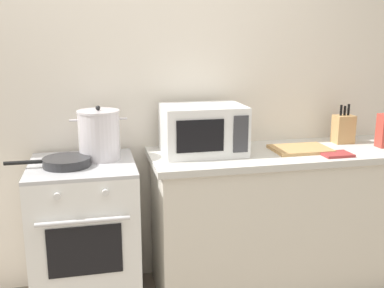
{
  "coord_description": "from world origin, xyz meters",
  "views": [
    {
      "loc": [
        -0.27,
        -1.96,
        1.63
      ],
      "look_at": [
        0.3,
        0.6,
        1.0
      ],
      "focal_mm": 42.1,
      "sensor_mm": 36.0,
      "label": 1
    }
  ],
  "objects_px": {
    "cutting_board": "(300,149)",
    "knife_block": "(343,129)",
    "stock_pot": "(99,135)",
    "oven_mitt": "(336,154)",
    "stove": "(86,237)",
    "frying_pan": "(66,162)",
    "microwave": "(203,129)",
    "pasta_box": "(384,131)"
  },
  "relations": [
    {
      "from": "cutting_board",
      "to": "knife_block",
      "type": "relative_size",
      "value": 1.35
    },
    {
      "from": "stock_pot",
      "to": "oven_mitt",
      "type": "distance_m",
      "value": 1.44
    },
    {
      "from": "stove",
      "to": "oven_mitt",
      "type": "height_order",
      "value": "oven_mitt"
    },
    {
      "from": "stove",
      "to": "knife_block",
      "type": "distance_m",
      "value": 1.83
    },
    {
      "from": "frying_pan",
      "to": "cutting_board",
      "type": "xyz_separation_m",
      "value": [
        1.44,
        0.04,
        -0.02
      ]
    },
    {
      "from": "microwave",
      "to": "knife_block",
      "type": "xyz_separation_m",
      "value": [
        1.0,
        0.06,
        -0.05
      ]
    },
    {
      "from": "stove",
      "to": "knife_block",
      "type": "xyz_separation_m",
      "value": [
        1.74,
        0.14,
        0.56
      ]
    },
    {
      "from": "cutting_board",
      "to": "pasta_box",
      "type": "height_order",
      "value": "pasta_box"
    },
    {
      "from": "frying_pan",
      "to": "knife_block",
      "type": "bearing_deg",
      "value": 5.72
    },
    {
      "from": "pasta_box",
      "to": "knife_block",
      "type": "bearing_deg",
      "value": 138.89
    },
    {
      "from": "stove",
      "to": "cutting_board",
      "type": "xyz_separation_m",
      "value": [
        1.36,
        0.0,
        0.47
      ]
    },
    {
      "from": "stove",
      "to": "pasta_box",
      "type": "bearing_deg",
      "value": -0.86
    },
    {
      "from": "stove",
      "to": "knife_block",
      "type": "relative_size",
      "value": 3.46
    },
    {
      "from": "frying_pan",
      "to": "pasta_box",
      "type": "height_order",
      "value": "pasta_box"
    },
    {
      "from": "stock_pot",
      "to": "cutting_board",
      "type": "relative_size",
      "value": 0.92
    },
    {
      "from": "cutting_board",
      "to": "oven_mitt",
      "type": "xyz_separation_m",
      "value": [
        0.16,
        -0.16,
        -0.0
      ]
    },
    {
      "from": "frying_pan",
      "to": "knife_block",
      "type": "height_order",
      "value": "knife_block"
    },
    {
      "from": "oven_mitt",
      "to": "stock_pot",
      "type": "bearing_deg",
      "value": 170.29
    },
    {
      "from": "stove",
      "to": "stock_pot",
      "type": "height_order",
      "value": "stock_pot"
    },
    {
      "from": "stock_pot",
      "to": "cutting_board",
      "type": "xyz_separation_m",
      "value": [
        1.25,
        -0.08,
        -0.14
      ]
    },
    {
      "from": "stock_pot",
      "to": "microwave",
      "type": "height_order",
      "value": "stock_pot"
    },
    {
      "from": "cutting_board",
      "to": "microwave",
      "type": "bearing_deg",
      "value": 172.86
    },
    {
      "from": "stock_pot",
      "to": "frying_pan",
      "type": "relative_size",
      "value": 0.71
    },
    {
      "from": "stove",
      "to": "oven_mitt",
      "type": "bearing_deg",
      "value": -5.98
    },
    {
      "from": "frying_pan",
      "to": "microwave",
      "type": "xyz_separation_m",
      "value": [
        0.82,
        0.12,
        0.12
      ]
    },
    {
      "from": "microwave",
      "to": "pasta_box",
      "type": "height_order",
      "value": "microwave"
    },
    {
      "from": "microwave",
      "to": "pasta_box",
      "type": "relative_size",
      "value": 2.27
    },
    {
      "from": "knife_block",
      "to": "pasta_box",
      "type": "bearing_deg",
      "value": -41.11
    },
    {
      "from": "stove",
      "to": "knife_block",
      "type": "height_order",
      "value": "knife_block"
    },
    {
      "from": "pasta_box",
      "to": "oven_mitt",
      "type": "bearing_deg",
      "value": -162.55
    },
    {
      "from": "stove",
      "to": "cutting_board",
      "type": "distance_m",
      "value": 1.44
    },
    {
      "from": "frying_pan",
      "to": "pasta_box",
      "type": "xyz_separation_m",
      "value": [
        2.02,
        0.01,
        0.08
      ]
    },
    {
      "from": "stock_pot",
      "to": "cutting_board",
      "type": "bearing_deg",
      "value": -3.72
    },
    {
      "from": "knife_block",
      "to": "pasta_box",
      "type": "distance_m",
      "value": 0.26
    },
    {
      "from": "stove",
      "to": "frying_pan",
      "type": "height_order",
      "value": "frying_pan"
    },
    {
      "from": "stove",
      "to": "frying_pan",
      "type": "bearing_deg",
      "value": -154.09
    },
    {
      "from": "knife_block",
      "to": "frying_pan",
      "type": "bearing_deg",
      "value": -174.28
    },
    {
      "from": "stock_pot",
      "to": "pasta_box",
      "type": "distance_m",
      "value": 1.83
    },
    {
      "from": "microwave",
      "to": "stove",
      "type": "bearing_deg",
      "value": -173.86
    },
    {
      "from": "knife_block",
      "to": "pasta_box",
      "type": "relative_size",
      "value": 1.21
    },
    {
      "from": "stock_pot",
      "to": "pasta_box",
      "type": "relative_size",
      "value": 1.51
    },
    {
      "from": "stove",
      "to": "oven_mitt",
      "type": "xyz_separation_m",
      "value": [
        1.52,
        -0.16,
        0.47
      ]
    }
  ]
}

